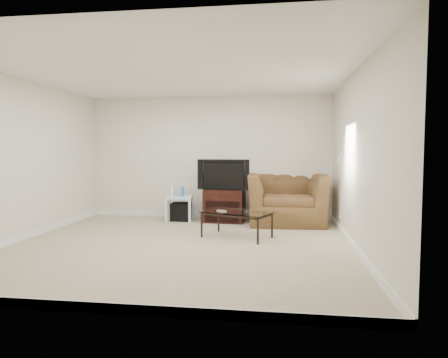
# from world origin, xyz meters

# --- Properties ---
(floor) EXTENTS (5.00, 5.00, 0.00)m
(floor) POSITION_xyz_m (0.00, 0.00, 0.00)
(floor) COLOR tan
(floor) RESTS_ON ground
(ceiling) EXTENTS (5.00, 5.00, 0.00)m
(ceiling) POSITION_xyz_m (0.00, 0.00, 2.50)
(ceiling) COLOR white
(ceiling) RESTS_ON ground
(wall_back) EXTENTS (5.00, 0.02, 2.50)m
(wall_back) POSITION_xyz_m (0.00, 2.50, 1.25)
(wall_back) COLOR silver
(wall_back) RESTS_ON ground
(wall_left) EXTENTS (0.02, 5.00, 2.50)m
(wall_left) POSITION_xyz_m (-2.50, 0.00, 1.25)
(wall_left) COLOR silver
(wall_left) RESTS_ON ground
(wall_right) EXTENTS (0.02, 5.00, 2.50)m
(wall_right) POSITION_xyz_m (2.50, 0.00, 1.25)
(wall_right) COLOR silver
(wall_right) RESTS_ON ground
(plate_back) EXTENTS (0.12, 0.02, 0.12)m
(plate_back) POSITION_xyz_m (-1.40, 2.49, 1.25)
(plate_back) COLOR white
(plate_back) RESTS_ON wall_back
(plate_right_switch) EXTENTS (0.02, 0.09, 0.13)m
(plate_right_switch) POSITION_xyz_m (2.49, 1.60, 1.25)
(plate_right_switch) COLOR white
(plate_right_switch) RESTS_ON wall_right
(plate_right_outlet) EXTENTS (0.02, 0.08, 0.12)m
(plate_right_outlet) POSITION_xyz_m (2.49, 1.30, 0.30)
(plate_right_outlet) COLOR white
(plate_right_outlet) RESTS_ON wall_right
(tv_stand) EXTENTS (0.80, 0.58, 0.64)m
(tv_stand) POSITION_xyz_m (0.40, 2.06, 0.32)
(tv_stand) COLOR black
(tv_stand) RESTS_ON floor
(dvd_player) EXTENTS (0.48, 0.35, 0.06)m
(dvd_player) POSITION_xyz_m (0.39, 2.01, 0.53)
(dvd_player) COLOR black
(dvd_player) RESTS_ON tv_stand
(television) EXTENTS (0.96, 0.28, 0.59)m
(television) POSITION_xyz_m (0.39, 2.02, 0.93)
(television) COLOR black
(television) RESTS_ON tv_stand
(side_table) EXTENTS (0.57, 0.57, 0.49)m
(side_table) POSITION_xyz_m (-0.52, 2.05, 0.24)
(side_table) COLOR silver
(side_table) RESTS_ON floor
(subwoofer) EXTENTS (0.36, 0.36, 0.36)m
(subwoofer) POSITION_xyz_m (-0.49, 2.07, 0.17)
(subwoofer) COLOR black
(subwoofer) RESTS_ON floor
(game_console) EXTENTS (0.06, 0.16, 0.22)m
(game_console) POSITION_xyz_m (-0.63, 2.01, 0.60)
(game_console) COLOR white
(game_console) RESTS_ON side_table
(game_case) EXTENTS (0.05, 0.14, 0.19)m
(game_case) POSITION_xyz_m (-0.45, 2.04, 0.58)
(game_case) COLOR #337FCC
(game_case) RESTS_ON side_table
(recliner) EXTENTS (1.51, 1.02, 1.28)m
(recliner) POSITION_xyz_m (1.59, 2.05, 0.64)
(recliner) COLOR brown
(recliner) RESTS_ON floor
(coffee_table) EXTENTS (1.22, 0.96, 0.42)m
(coffee_table) POSITION_xyz_m (0.78, 0.65, 0.21)
(coffee_table) COLOR black
(coffee_table) RESTS_ON floor
(remote) EXTENTS (0.17, 0.13, 0.02)m
(remote) POSITION_xyz_m (0.54, 0.65, 0.43)
(remote) COLOR #B2B2B7
(remote) RESTS_ON coffee_table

